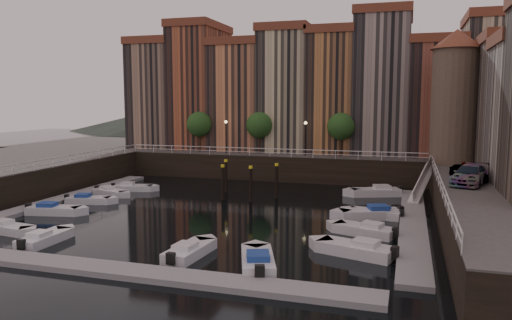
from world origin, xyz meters
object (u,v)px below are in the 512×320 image
(gangway, at_px, (423,180))
(boat_left_1, at_px, (53,210))
(boat_left_0, at_px, (7,228))
(car_b, at_px, (468,175))
(corner_tower, at_px, (455,95))
(boat_left_2, at_px, (88,200))
(car_c, at_px, (470,176))
(car_a, at_px, (468,170))
(mooring_pilings, at_px, (244,181))

(gangway, height_order, boat_left_1, gangway)
(boat_left_0, relative_size, car_b, 1.07)
(corner_tower, distance_m, car_b, 13.46)
(boat_left_2, relative_size, car_c, 0.84)
(car_a, height_order, car_b, car_b)
(corner_tower, distance_m, boat_left_1, 40.14)
(car_b, bearing_deg, corner_tower, 72.58)
(boat_left_1, bearing_deg, gangway, 16.21)
(car_c, bearing_deg, gangway, 128.11)
(mooring_pilings, bearing_deg, car_c, -12.70)
(gangway, relative_size, boat_left_0, 1.91)
(gangway, height_order, car_b, car_b)
(gangway, xyz_separation_m, car_a, (3.58, -4.35, 1.73))
(car_b, bearing_deg, mooring_pilings, 152.43)
(mooring_pilings, distance_m, car_b, 20.54)
(boat_left_0, bearing_deg, boat_left_1, 105.20)
(boat_left_0, bearing_deg, gangway, 43.91)
(boat_left_2, bearing_deg, mooring_pilings, 12.61)
(corner_tower, height_order, boat_left_2, corner_tower)
(boat_left_2, relative_size, car_b, 1.09)
(gangway, distance_m, car_c, 9.60)
(car_a, bearing_deg, car_b, -89.76)
(gangway, relative_size, car_c, 1.57)
(boat_left_0, distance_m, boat_left_2, 10.68)
(boat_left_2, bearing_deg, car_a, -3.31)
(corner_tower, relative_size, mooring_pilings, 2.21)
(boat_left_1, bearing_deg, boat_left_2, 77.44)
(corner_tower, bearing_deg, car_b, -88.20)
(car_c, bearing_deg, boat_left_0, -140.29)
(boat_left_0, bearing_deg, car_b, 31.34)
(car_a, bearing_deg, mooring_pilings, -173.89)
(gangway, xyz_separation_m, mooring_pilings, (-16.95, -4.30, -0.27))
(boat_left_1, bearing_deg, boat_left_0, -93.63)
(car_c, bearing_deg, boat_left_2, -157.97)
(gangway, relative_size, mooring_pilings, 1.33)
(car_a, relative_size, car_c, 0.72)
(mooring_pilings, bearing_deg, boat_left_2, -152.73)
(boat_left_0, distance_m, car_a, 37.51)
(boat_left_1, distance_m, car_c, 34.39)
(boat_left_0, distance_m, car_b, 35.96)
(boat_left_2, height_order, car_b, car_b)
(boat_left_0, relative_size, car_c, 0.82)
(corner_tower, bearing_deg, boat_left_2, -154.72)
(mooring_pilings, relative_size, boat_left_0, 1.44)
(boat_left_0, distance_m, car_c, 35.32)
(car_b, bearing_deg, boat_left_0, -175.32)
(boat_left_1, xyz_separation_m, car_c, (33.50, 6.98, 3.40))
(boat_left_2, height_order, car_a, car_a)
(corner_tower, xyz_separation_m, car_a, (0.68, -8.85, -6.55))
(car_a, bearing_deg, car_c, -88.33)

